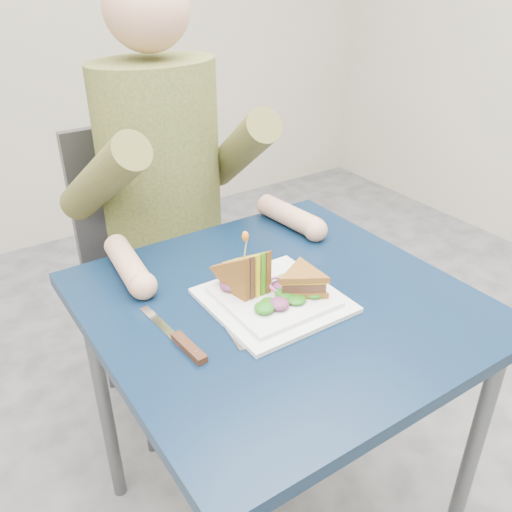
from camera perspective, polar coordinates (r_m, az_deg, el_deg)
table at (r=1.18m, az=2.48°, el=-7.76°), size 0.75×0.75×0.73m
chair at (r=1.73m, az=-10.46°, el=0.44°), size 0.42×0.40×0.93m
diner at (r=1.49m, az=-9.94°, el=11.35°), size 0.54×0.59×0.74m
plate at (r=1.12m, az=1.85°, el=-4.51°), size 0.26×0.26×0.02m
sandwich_flat at (r=1.12m, az=4.93°, el=-2.67°), size 0.16×0.16×0.05m
sandwich_upright at (r=1.11m, az=-1.09°, el=-2.13°), size 0.09×0.15×0.15m
fork at (r=1.06m, az=-3.15°, el=-7.20°), size 0.05×0.18×0.01m
knife at (r=1.02m, az=-7.69°, el=-9.04°), size 0.04×0.22×0.02m
toothpick at (r=1.08m, az=-1.12°, el=0.77°), size 0.01×0.01×0.06m
toothpick_frill at (r=1.07m, az=-1.13°, el=2.08°), size 0.01×0.01×0.02m
lettuce_spill at (r=1.12m, az=1.78°, el=-3.30°), size 0.15×0.13×0.02m
onion_ring at (r=1.12m, az=2.35°, el=-3.04°), size 0.04×0.04×0.02m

